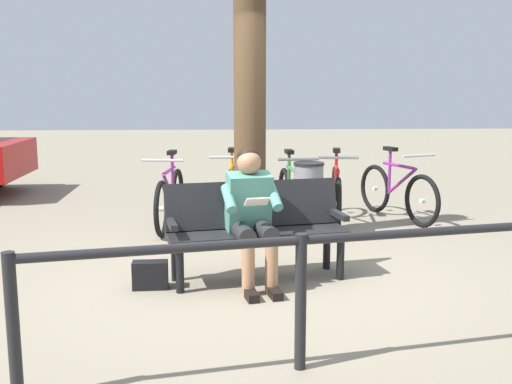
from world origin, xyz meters
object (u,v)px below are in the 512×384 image
tree_trunk (250,74)px  bicycle_orange (336,195)px  bench (256,223)px  handbag (150,275)px  bicycle_green (397,192)px  bicycle_purple (291,197)px  bicycle_blue (231,194)px  person_reading (251,210)px  bicycle_silver (170,198)px  litter_bin (308,201)px

tree_trunk → bicycle_orange: 2.04m
bench → tree_trunk: bearing=-101.7°
handbag → bicycle_green: bearing=-137.8°
bicycle_purple → bicycle_blue: 0.79m
person_reading → bicycle_blue: size_ratio=0.71×
tree_trunk → bicycle_purple: bearing=-129.2°
bench → tree_trunk: size_ratio=0.45×
handbag → tree_trunk: 2.58m
handbag → bicycle_blue: bicycle_blue is taller
bicycle_green → bicycle_orange: (0.83, 0.16, 0.00)m
bicycle_green → bicycle_purple: same height
tree_trunk → bicycle_silver: size_ratio=2.21×
bench → tree_trunk: tree_trunk is taller
litter_bin → bicycle_blue: bicycle_blue is taller
handbag → litter_bin: litter_bin is taller
litter_bin → bicycle_purple: bicycle_purple is taller
tree_trunk → litter_bin: 1.56m
handbag → bicycle_purple: 2.79m
bench → bicycle_purple: bearing=-116.3°
bicycle_orange → bicycle_blue: (1.33, -0.13, 0.00)m
person_reading → handbag: size_ratio=4.00×
handbag → bicycle_silver: 2.36m
tree_trunk → bicycle_blue: bearing=-78.2°
bench → handbag: bench is taller
handbag → tree_trunk: (-0.94, -1.67, 1.73)m
tree_trunk → handbag: bearing=60.8°
bicycle_orange → tree_trunk: bearing=-46.2°
bicycle_green → bench: bearing=-59.8°
litter_bin → bicycle_blue: size_ratio=0.52×
tree_trunk → bicycle_blue: tree_trunk is taller
person_reading → bicycle_blue: person_reading is taller
person_reading → litter_bin: person_reading is taller
bicycle_orange → bicycle_blue: bearing=-87.2°
bench → handbag: 1.03m
handbag → bicycle_orange: bearing=-129.9°
bicycle_green → bicycle_purple: size_ratio=0.95×
bicycle_blue → handbag: bearing=-11.9°
bench → litter_bin: litter_bin is taller
bench → bicycle_orange: (-1.15, -2.22, -0.15)m
bicycle_green → bicycle_silver: (2.93, 0.30, 0.00)m
bicycle_silver → bench: bearing=30.5°
litter_bin → bicycle_silver: (1.62, -0.67, -0.08)m
litter_bin → bicycle_silver: bearing=-22.5°
bench → bicycle_orange: 2.51m
litter_bin → bicycle_green: bicycle_green is taller
handbag → tree_trunk: size_ratio=0.08×
bicycle_green → bicycle_silver: 2.94m
litter_bin → bicycle_blue: bearing=-47.6°
handbag → litter_bin: size_ratio=0.34×
litter_bin → bicycle_orange: bearing=-120.4°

